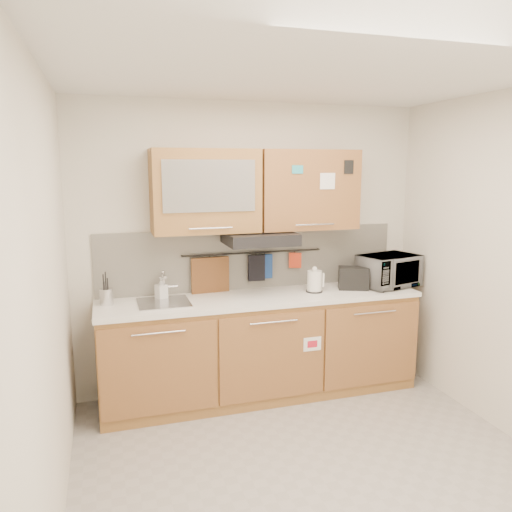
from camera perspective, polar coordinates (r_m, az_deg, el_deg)
floor at (r=3.72m, az=6.70°, el=-23.01°), size 3.20×3.20×0.00m
ceiling at (r=3.17m, az=7.74°, el=20.39°), size 3.20×3.20×0.00m
wall_back at (r=4.59m, az=-0.50°, el=0.97°), size 3.20×0.00×3.20m
wall_left at (r=2.95m, az=-22.62°, el=-5.02°), size 0.00×3.00×3.00m
base_cabinet at (r=4.53m, az=0.65°, el=-10.86°), size 2.80×0.64×0.88m
countertop at (r=4.38m, az=0.67°, el=-4.82°), size 2.82×0.62×0.04m
backsplash at (r=4.59m, az=-0.45°, el=-0.28°), size 2.80×0.02×0.56m
upper_cabinets at (r=4.36m, az=0.10°, el=7.51°), size 1.82×0.37×0.70m
range_hood at (r=4.33m, az=0.45°, el=2.03°), size 0.60×0.46×0.10m
sink at (r=4.22m, az=-10.50°, el=-5.24°), size 0.42×0.40×0.26m
utensil_rail at (r=4.54m, az=-0.31°, el=0.38°), size 1.30×0.02×0.02m
utensil_crock at (r=4.26m, az=-16.72°, el=-4.43°), size 0.14×0.14×0.27m
kettle at (r=4.52m, az=6.70°, el=-2.95°), size 0.17×0.15×0.23m
toaster at (r=4.68m, az=11.07°, el=-2.47°), size 0.31×0.25×0.20m
microwave at (r=4.85m, az=14.91°, el=-1.64°), size 0.61×0.49×0.30m
soap_bottle at (r=4.32m, az=-10.78°, el=-3.65°), size 0.11×0.11×0.19m
cutting_board at (r=4.48m, az=-5.23°, el=-2.84°), size 0.34×0.04×0.42m
oven_mitt at (r=4.59m, az=1.04°, el=-1.20°), size 0.13×0.03×0.22m
dark_pouch at (r=4.56m, az=0.05°, el=-1.36°), size 0.15×0.05×0.24m
pot_holder at (r=4.68m, az=4.50°, el=-0.50°), size 0.11×0.05×0.14m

